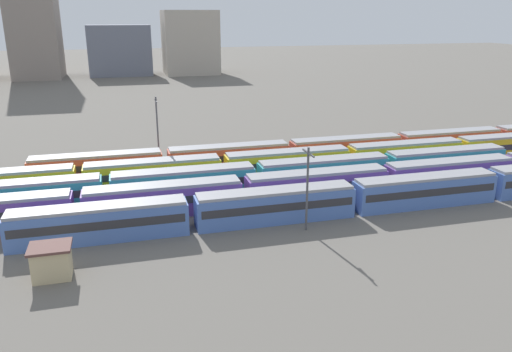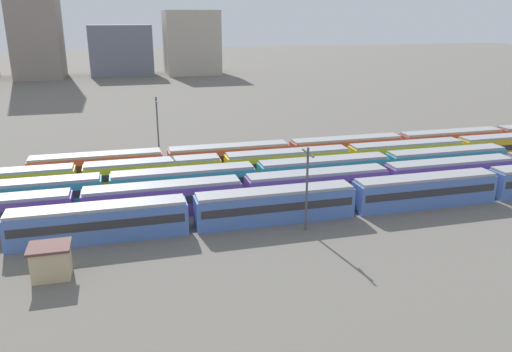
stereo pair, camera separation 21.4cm
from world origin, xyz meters
TOP-DOWN VIEW (x-y plane):
  - ground_plane at (0.00, 10.40)m, footprint 600.00×600.00m
  - train_track_0 at (39.36, 0.00)m, footprint 93.60×3.06m
  - train_track_1 at (27.47, 5.20)m, footprint 93.60×3.06m
  - train_track_2 at (21.02, 10.40)m, footprint 74.70×3.06m
  - train_track_3 at (36.52, 15.60)m, footprint 112.50×3.06m
  - train_track_4 at (38.55, 20.80)m, footprint 93.60×3.06m
  - catenary_pole_0 at (22.89, -3.29)m, footprint 0.24×3.20m
  - catenary_pole_1 at (9.60, 23.63)m, footprint 0.24×3.20m
  - signal_hut at (-2.35, -7.14)m, footprint 3.60×3.00m
  - distant_building_1 at (-22.62, 151.07)m, footprint 16.23×21.85m
  - distant_building_2 at (6.18, 151.07)m, footprint 22.81×12.74m
  - distant_building_3 at (32.58, 151.07)m, footprint 20.13×20.35m

SIDE VIEW (x-z plane):
  - ground_plane at x=0.00m, z-range 0.00..0.00m
  - signal_hut at x=-2.35m, z-range 0.03..3.07m
  - train_track_0 at x=39.36m, z-range 0.03..3.78m
  - train_track_1 at x=27.47m, z-range 0.03..3.78m
  - train_track_2 at x=21.02m, z-range 0.03..3.78m
  - train_track_3 at x=36.52m, z-range 0.03..3.78m
  - train_track_4 at x=38.55m, z-range 0.03..3.78m
  - catenary_pole_0 at x=22.89m, z-range 0.54..9.73m
  - catenary_pole_1 at x=9.60m, z-range 0.56..11.47m
  - distant_building_2 at x=6.18m, z-range 0.00..18.43m
  - distant_building_3 at x=32.58m, z-range 0.00..23.65m
  - distant_building_1 at x=-22.62m, z-range 0.00..51.01m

